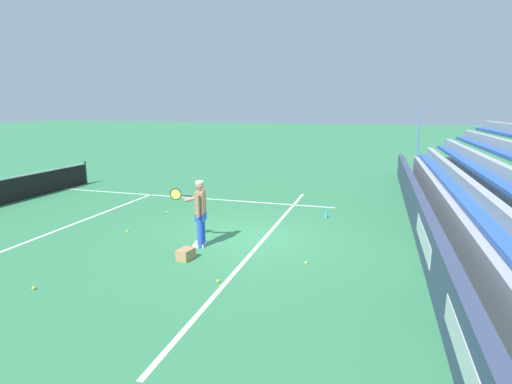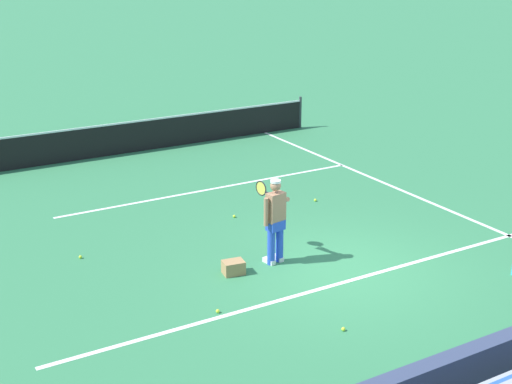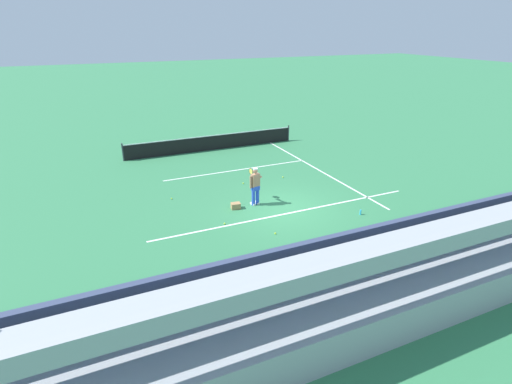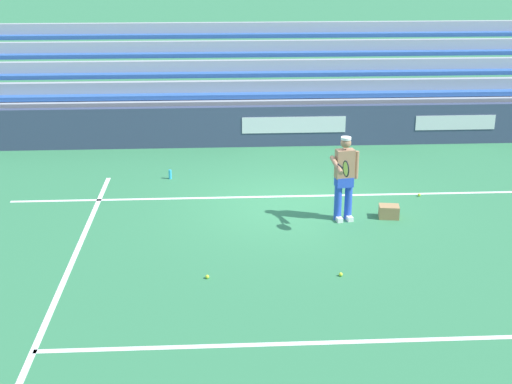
# 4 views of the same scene
# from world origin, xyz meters

# --- Properties ---
(ground_plane) EXTENTS (160.00, 160.00, 0.00)m
(ground_plane) POSITION_xyz_m (0.00, 0.00, 0.00)
(ground_plane) COLOR #337A4C
(court_baseline_white) EXTENTS (12.00, 0.10, 0.01)m
(court_baseline_white) POSITION_xyz_m (0.00, -0.50, 0.00)
(court_baseline_white) COLOR white
(court_baseline_white) RESTS_ON ground
(court_sideline_white) EXTENTS (0.10, 12.00, 0.01)m
(court_sideline_white) POSITION_xyz_m (4.11, 4.00, 0.00)
(court_sideline_white) COLOR white
(court_sideline_white) RESTS_ON ground
(court_service_line_white) EXTENTS (8.22, 0.10, 0.01)m
(court_service_line_white) POSITION_xyz_m (0.00, 5.50, 0.00)
(court_service_line_white) COLOR white
(court_service_line_white) RESTS_ON ground
(tennis_player) EXTENTS (0.59, 1.05, 1.71)m
(tennis_player) POSITION_xyz_m (-0.97, 0.92, 0.89)
(tennis_player) COLOR blue
(tennis_player) RESTS_ON ground
(ball_box_cardboard) EXTENTS (0.44, 0.36, 0.26)m
(ball_box_cardboard) POSITION_xyz_m (-1.92, 0.86, 0.13)
(ball_box_cardboard) COLOR #A87F51
(ball_box_cardboard) RESTS_ON ground
(tennis_ball_far_right) EXTENTS (0.07, 0.07, 0.07)m
(tennis_ball_far_right) POSITION_xyz_m (-0.50, 3.44, 0.03)
(tennis_ball_far_right) COLOR #CCE533
(tennis_ball_far_right) RESTS_ON ground
(tennis_ball_on_baseline) EXTENTS (0.07, 0.07, 0.07)m
(tennis_ball_on_baseline) POSITION_xyz_m (-4.24, 3.02, 0.03)
(tennis_ball_on_baseline) COLOR #CCE533
(tennis_ball_on_baseline) RESTS_ON ground
(tennis_ball_stray_back) EXTENTS (0.07, 0.07, 0.07)m
(tennis_ball_stray_back) POSITION_xyz_m (1.74, 3.40, 0.03)
(tennis_ball_stray_back) COLOR #CCE533
(tennis_ball_stray_back) RESTS_ON ground
(tennis_ball_far_left) EXTENTS (0.07, 0.07, 0.07)m
(tennis_ball_far_left) POSITION_xyz_m (-1.39, -1.91, 0.03)
(tennis_ball_far_left) COLOR #CCE533
(tennis_ball_far_left) RESTS_ON ground
(tennis_ball_toward_net) EXTENTS (0.07, 0.07, 0.07)m
(tennis_ball_toward_net) POSITION_xyz_m (-2.88, -0.35, 0.03)
(tennis_ball_toward_net) COLOR #CCE533
(tennis_ball_toward_net) RESTS_ON ground
(tennis_net) EXTENTS (11.09, 0.09, 1.07)m
(tennis_net) POSITION_xyz_m (0.00, 9.75, 0.49)
(tennis_net) COLOR #33383D
(tennis_net) RESTS_ON ground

